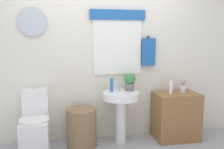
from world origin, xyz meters
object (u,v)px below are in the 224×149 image
object	(u,v)px
laundry_hamper	(82,127)
soap_bottle	(112,85)
toothbrush_cup	(183,89)
pedestal_sink	(121,104)
wooden_cabinet	(176,116)
lotion_bottle	(171,87)
potted_plant	(130,81)
toilet	(36,127)

from	to	relation	value
laundry_hamper	soap_bottle	world-z (taller)	soap_bottle
soap_bottle	toothbrush_cup	size ratio (longest dim) A/B	1.02
pedestal_sink	wooden_cabinet	distance (m)	0.86
laundry_hamper	lotion_bottle	bearing A→B (deg)	-1.80
toothbrush_cup	wooden_cabinet	bearing A→B (deg)	-169.57
potted_plant	soap_bottle	bearing A→B (deg)	-177.80
pedestal_sink	toothbrush_cup	distance (m)	0.96
toilet	pedestal_sink	bearing A→B (deg)	-1.76
wooden_cabinet	lotion_bottle	distance (m)	0.46
laundry_hamper	lotion_bottle	xyz separation A→B (m)	(1.28, -0.04, 0.52)
laundry_hamper	potted_plant	world-z (taller)	potted_plant
potted_plant	lotion_bottle	world-z (taller)	potted_plant
toilet	potted_plant	xyz separation A→B (m)	(1.30, 0.02, 0.57)
wooden_cabinet	toilet	bearing A→B (deg)	178.97
soap_bottle	wooden_cabinet	bearing A→B (deg)	-3.00
soap_bottle	lotion_bottle	distance (m)	0.85
lotion_bottle	pedestal_sink	bearing A→B (deg)	176.83
laundry_hamper	lotion_bottle	world-z (taller)	lotion_bottle
toilet	toothbrush_cup	xyz separation A→B (m)	(2.11, -0.02, 0.44)
potted_plant	toothbrush_cup	distance (m)	0.81
pedestal_sink	toothbrush_cup	xyz separation A→B (m)	(0.94, 0.02, 0.18)
laundry_hamper	potted_plant	xyz separation A→B (m)	(0.69, 0.06, 0.61)
wooden_cabinet	soap_bottle	xyz separation A→B (m)	(-0.95, 0.05, 0.49)
laundry_hamper	pedestal_sink	xyz separation A→B (m)	(0.55, 0.00, 0.30)
toilet	lotion_bottle	distance (m)	1.95
toilet	toothbrush_cup	distance (m)	2.15
wooden_cabinet	potted_plant	distance (m)	0.88
toilet	potted_plant	size ratio (longest dim) A/B	3.20
laundry_hamper	wooden_cabinet	distance (m)	1.39
toilet	laundry_hamper	xyz separation A→B (m)	(0.61, -0.04, -0.04)
wooden_cabinet	lotion_bottle	world-z (taller)	lotion_bottle
soap_bottle	lotion_bottle	size ratio (longest dim) A/B	0.96
toothbrush_cup	soap_bottle	bearing A→B (deg)	178.39
laundry_hamper	soap_bottle	bearing A→B (deg)	6.60
soap_bottle	potted_plant	bearing A→B (deg)	2.20
wooden_cabinet	toothbrush_cup	distance (m)	0.41
laundry_hamper	toilet	bearing A→B (deg)	176.65
potted_plant	lotion_bottle	xyz separation A→B (m)	(0.58, -0.10, -0.09)
wooden_cabinet	lotion_bottle	size ratio (longest dim) A/B	3.50
laundry_hamper	toothbrush_cup	world-z (taller)	toothbrush_cup
wooden_cabinet	potted_plant	bearing A→B (deg)	175.05
lotion_bottle	toothbrush_cup	xyz separation A→B (m)	(0.22, 0.06, -0.04)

